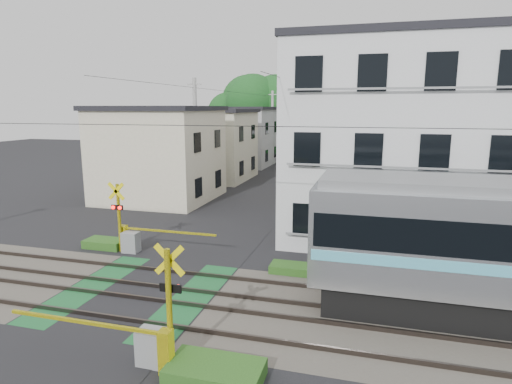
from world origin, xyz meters
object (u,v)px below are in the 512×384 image
(crossing_signal_near, at_px, (154,339))
(apartment_block, at_px, (397,140))
(pedestrian, at_px, (287,170))
(crossing_signal_far, at_px, (129,236))

(crossing_signal_near, xyz_separation_m, apartment_block, (5.91, 13.15, 3.94))
(crossing_signal_near, xyz_separation_m, pedestrian, (-2.47, 28.62, 0.07))
(apartment_block, bearing_deg, crossing_signal_far, -152.22)
(pedestrian, bearing_deg, crossing_signal_far, 99.27)
(pedestrian, bearing_deg, apartment_block, 134.95)
(crossing_signal_near, height_order, crossing_signal_far, same)
(crossing_signal_far, relative_size, apartment_block, 0.46)
(apartment_block, relative_size, pedestrian, 6.50)
(crossing_signal_far, height_order, apartment_block, apartment_block)
(crossing_signal_far, bearing_deg, apartment_block, 27.78)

